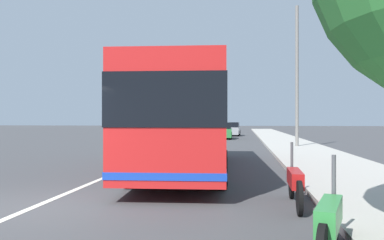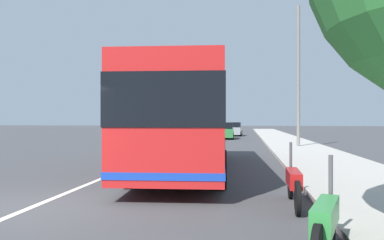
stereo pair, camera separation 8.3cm
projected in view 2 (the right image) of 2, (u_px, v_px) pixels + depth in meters
ground_plane at (33, 207)px, 8.05m from camera, size 220.00×220.00×0.00m
sidewalk_curb at (321, 159)px, 16.96m from camera, size 110.00×3.60×0.14m
lane_divider_line at (150, 159)px, 17.97m from camera, size 110.00×0.16×0.01m
coach_bus at (188, 117)px, 13.90m from camera, size 11.75×3.23×3.29m
motorcycle_nearest_curb at (326, 223)px, 4.94m from camera, size 2.15×0.73×1.28m
motorcycle_angled at (294, 183)px, 8.12m from camera, size 2.27×0.27×1.27m
car_side_street at (233, 129)px, 43.83m from camera, size 4.01×2.02×1.50m
car_oncoming at (224, 131)px, 36.88m from camera, size 4.41×1.93×1.51m
car_behind_bus at (195, 128)px, 52.74m from camera, size 4.20×1.86×1.48m
utility_pole at (298, 77)px, 24.64m from camera, size 0.21×0.21×8.89m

